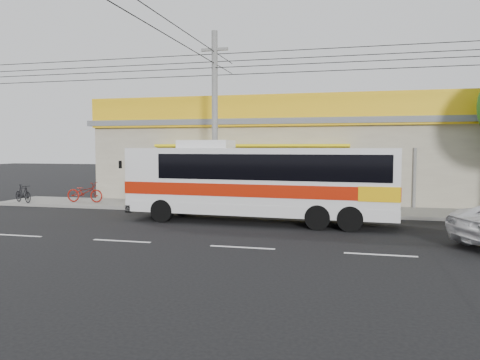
% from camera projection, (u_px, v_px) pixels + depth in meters
% --- Properties ---
extents(ground, '(120.00, 120.00, 0.00)m').
position_uv_depth(ground, '(259.00, 233.00, 16.52)').
color(ground, black).
rests_on(ground, ground).
extents(sidewalk, '(30.00, 3.20, 0.15)m').
position_uv_depth(sidewalk, '(284.00, 209.00, 22.32)').
color(sidewalk, slate).
rests_on(sidewalk, ground).
extents(lane_markings, '(50.00, 0.12, 0.01)m').
position_uv_depth(lane_markings, '(242.00, 248.00, 14.10)').
color(lane_markings, silver).
rests_on(lane_markings, ground).
extents(storefront_building, '(22.60, 9.20, 5.70)m').
position_uv_depth(storefront_building, '(299.00, 160.00, 27.53)').
color(storefront_building, gray).
rests_on(storefront_building, ground).
extents(coach_bus, '(10.85, 2.82, 3.31)m').
position_uv_depth(coach_bus, '(263.00, 179.00, 18.60)').
color(coach_bus, silver).
rests_on(coach_bus, ground).
extents(motorbike_red, '(2.03, 0.78, 1.05)m').
position_uv_depth(motorbike_red, '(85.00, 192.00, 24.47)').
color(motorbike_red, maroon).
rests_on(motorbike_red, sidewalk).
extents(motorbike_dark, '(1.61, 1.05, 0.94)m').
position_uv_depth(motorbike_dark, '(23.00, 194.00, 24.28)').
color(motorbike_dark, black).
rests_on(motorbike_dark, sidewalk).
extents(utility_pole, '(34.00, 14.00, 8.19)m').
position_uv_depth(utility_pole, '(215.00, 63.00, 20.81)').
color(utility_pole, '#62625F').
rests_on(utility_pole, ground).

